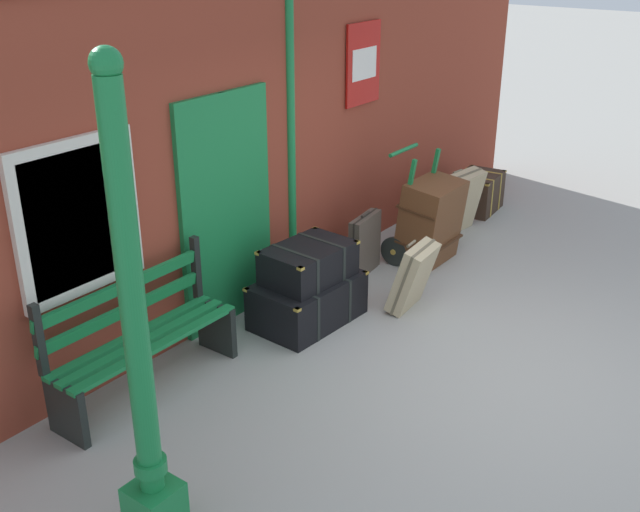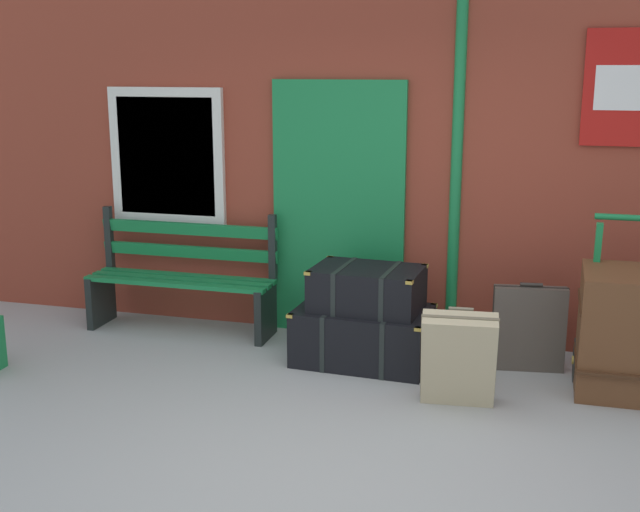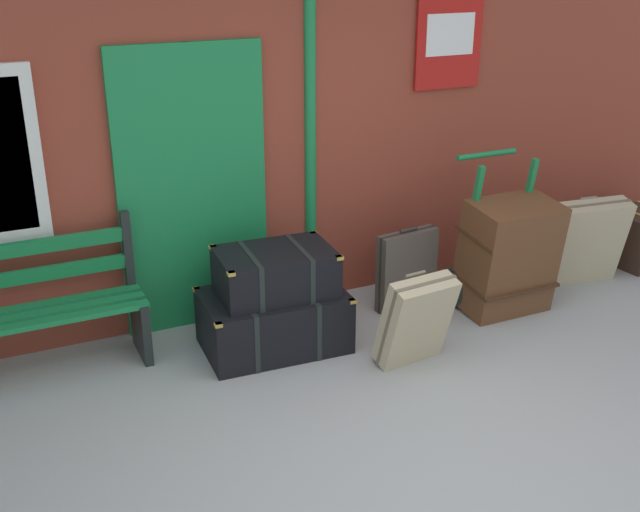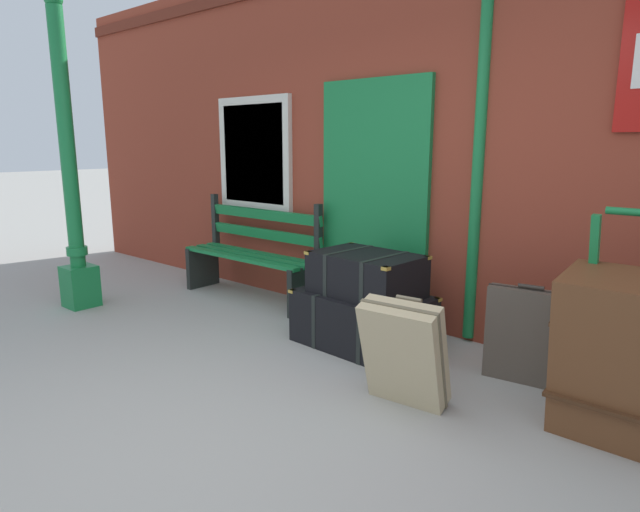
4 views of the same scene
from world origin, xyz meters
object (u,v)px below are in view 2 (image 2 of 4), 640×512
object	(u,v)px
steamer_trunk_base	(363,335)
suitcase_olive	(459,359)
suitcase_brown	(529,328)
platform_bench	(183,279)
steamer_trunk_middle	(367,289)
large_brown_trunk	(632,335)
porters_trolley	(627,353)

from	to	relation	value
steamer_trunk_base	suitcase_olive	world-z (taller)	suitcase_olive
suitcase_olive	suitcase_brown	distance (m)	0.93
platform_bench	suitcase_olive	distance (m)	2.63
platform_bench	suitcase_brown	bearing A→B (deg)	-3.59
steamer_trunk_middle	large_brown_trunk	size ratio (longest dim) A/B	0.92
large_brown_trunk	suitcase_olive	size ratio (longest dim) A/B	1.36
steamer_trunk_base	porters_trolley	world-z (taller)	porters_trolley
steamer_trunk_base	large_brown_trunk	world-z (taller)	large_brown_trunk
suitcase_olive	suitcase_brown	world-z (taller)	suitcase_olive
suitcase_brown	platform_bench	bearing A→B (deg)	176.41
platform_bench	suitcase_olive	xyz separation A→B (m)	(2.43, -1.00, -0.11)
steamer_trunk_base	large_brown_trunk	xyz separation A→B (m)	(1.88, -0.22, 0.25)
porters_trolley	suitcase_brown	size ratio (longest dim) A/B	1.80
steamer_trunk_middle	suitcase_brown	xyz separation A→B (m)	(1.19, 0.17, -0.26)
large_brown_trunk	suitcase_brown	size ratio (longest dim) A/B	1.37
porters_trolley	suitcase_olive	world-z (taller)	porters_trolley
steamer_trunk_middle	porters_trolley	xyz separation A→B (m)	(1.85, -0.06, -0.31)
platform_bench	large_brown_trunk	xyz separation A→B (m)	(3.52, -0.58, 0.02)
platform_bench	suitcase_brown	distance (m)	2.87
steamer_trunk_base	suitcase_olive	distance (m)	1.02
steamer_trunk_middle	suitcase_olive	size ratio (longest dim) A/B	1.25
porters_trolley	large_brown_trunk	bearing A→B (deg)	-90.00
large_brown_trunk	suitcase_olive	distance (m)	1.18
steamer_trunk_base	suitcase_olive	bearing A→B (deg)	-39.77
platform_bench	steamer_trunk_base	world-z (taller)	platform_bench
steamer_trunk_base	platform_bench	bearing A→B (deg)	167.88
platform_bench	porters_trolley	size ratio (longest dim) A/B	1.33
steamer_trunk_base	steamer_trunk_middle	bearing A→B (deg)	12.39
suitcase_olive	porters_trolley	bearing A→B (deg)	28.65
platform_bench	steamer_trunk_base	xyz separation A→B (m)	(1.65, -0.35, -0.23)
large_brown_trunk	suitcase_olive	xyz separation A→B (m)	(-1.10, -0.43, -0.13)
large_brown_trunk	suitcase_olive	world-z (taller)	large_brown_trunk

